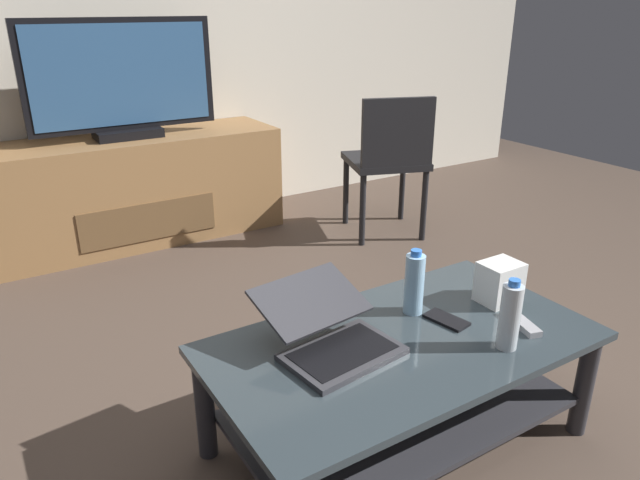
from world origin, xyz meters
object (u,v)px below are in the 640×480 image
object	(u,v)px
media_cabinet	(134,189)
cell_phone	(446,320)
water_bottle_far	(414,283)
coffee_table	(401,372)
television	(122,82)
dining_chair	(389,157)
laptop	(329,332)
water_bottle_near	(510,316)
router_box	(499,282)
tv_remote	(521,323)

from	to	relation	value
media_cabinet	cell_phone	distance (m)	2.26
media_cabinet	water_bottle_far	size ratio (longest dim) A/B	7.73
coffee_table	media_cabinet	size ratio (longest dim) A/B	0.69
television	coffee_table	bearing A→B (deg)	-84.87
television	dining_chair	bearing A→B (deg)	-29.57
coffee_table	media_cabinet	world-z (taller)	media_cabinet
dining_chair	cell_phone	world-z (taller)	dining_chair
laptop	water_bottle_near	size ratio (longest dim) A/B	1.81
router_box	television	bearing A→B (deg)	106.05
media_cabinet	tv_remote	size ratio (longest dim) A/B	10.72
coffee_table	water_bottle_near	xyz separation A→B (m)	(0.23, -0.19, 0.22)
water_bottle_far	tv_remote	distance (m)	0.36
dining_chair	tv_remote	bearing A→B (deg)	-114.56
router_box	water_bottle_near	xyz separation A→B (m)	(-0.20, -0.22, 0.03)
media_cabinet	laptop	bearing A→B (deg)	-90.42
coffee_table	dining_chair	xyz separation A→B (m)	(1.11, 1.48, 0.23)
media_cabinet	router_box	world-z (taller)	media_cabinet
cell_phone	tv_remote	distance (m)	0.23
water_bottle_far	coffee_table	bearing A→B (deg)	-139.31
media_cabinet	cell_phone	world-z (taller)	media_cabinet
media_cabinet	water_bottle_near	distance (m)	2.48
television	media_cabinet	bearing A→B (deg)	90.00
dining_chair	laptop	bearing A→B (deg)	-133.38
media_cabinet	laptop	world-z (taller)	media_cabinet
dining_chair	cell_phone	bearing A→B (deg)	-122.06
coffee_table	media_cabinet	xyz separation A→B (m)	(-0.20, 2.24, 0.04)
dining_chair	cell_phone	xyz separation A→B (m)	(-0.92, -1.47, -0.10)
television	laptop	distance (m)	2.20
coffee_table	laptop	world-z (taller)	laptop
dining_chair	router_box	xyz separation A→B (m)	(-0.67, -1.46, -0.04)
water_bottle_far	tv_remote	size ratio (longest dim) A/B	1.39
laptop	water_bottle_far	xyz separation A→B (m)	(0.35, 0.04, 0.05)
tv_remote	dining_chair	bearing A→B (deg)	81.51
coffee_table	television	size ratio (longest dim) A/B	1.14
tv_remote	router_box	bearing A→B (deg)	84.08
dining_chair	water_bottle_far	size ratio (longest dim) A/B	3.86
television	dining_chair	xyz separation A→B (m)	(1.31, -0.74, -0.44)
laptop	tv_remote	bearing A→B (deg)	-19.99
router_box	water_bottle_near	bearing A→B (deg)	-132.87
laptop	tv_remote	distance (m)	0.62
media_cabinet	television	distance (m)	0.62
television	router_box	xyz separation A→B (m)	(0.63, -2.20, -0.47)
coffee_table	cell_phone	bearing A→B (deg)	3.45
dining_chair	laptop	world-z (taller)	dining_chair
water_bottle_far	tv_remote	bearing A→B (deg)	-46.78
media_cabinet	laptop	size ratio (longest dim) A/B	4.27
water_bottle_far	cell_phone	world-z (taller)	water_bottle_far
media_cabinet	water_bottle_far	xyz separation A→B (m)	(0.33, -2.12, 0.18)
laptop	water_bottle_far	size ratio (longest dim) A/B	1.81
laptop	water_bottle_far	distance (m)	0.36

